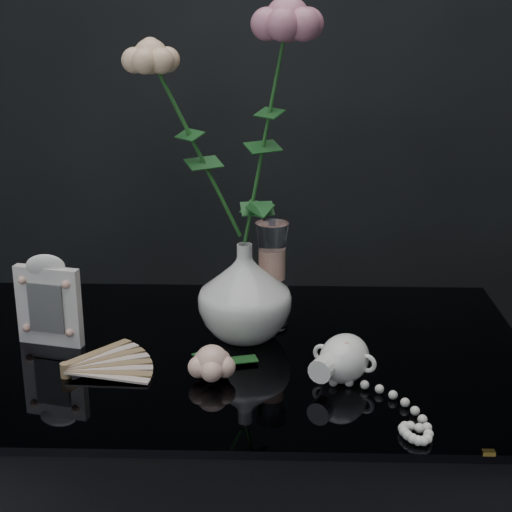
# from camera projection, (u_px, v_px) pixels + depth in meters

# --- Properties ---
(vase) EXTENTS (0.18, 0.18, 0.16)m
(vase) POSITION_uv_depth(u_px,v_px,m) (245.00, 291.00, 1.24)
(vase) COLOR silver
(vase) RESTS_ON table
(wine_glass) EXTENTS (0.06, 0.06, 0.18)m
(wine_glass) POSITION_uv_depth(u_px,v_px,m) (272.00, 276.00, 1.28)
(wine_glass) COLOR white
(wine_glass) RESTS_ON table
(picture_frame) EXTENTS (0.13, 0.11, 0.15)m
(picture_frame) POSITION_uv_depth(u_px,v_px,m) (48.00, 300.00, 1.22)
(picture_frame) COLOR silver
(picture_frame) RESTS_ON table
(paper_fan) EXTENTS (0.30, 0.26, 0.03)m
(paper_fan) POSITION_uv_depth(u_px,v_px,m) (65.00, 369.00, 1.13)
(paper_fan) COLOR beige
(paper_fan) RESTS_ON table
(loose_rose) EXTENTS (0.15, 0.17, 0.05)m
(loose_rose) POSITION_uv_depth(u_px,v_px,m) (212.00, 362.00, 1.12)
(loose_rose) COLOR #FBBAA2
(loose_rose) RESTS_ON table
(pearl_jar) EXTENTS (0.32, 0.33, 0.07)m
(pearl_jar) POSITION_uv_depth(u_px,v_px,m) (344.00, 356.00, 1.11)
(pearl_jar) COLOR white
(pearl_jar) RESTS_ON table
(roses) EXTENTS (0.28, 0.11, 0.42)m
(roses) POSITION_uv_depth(u_px,v_px,m) (234.00, 118.00, 1.16)
(roses) COLOR #EFBD92
(roses) RESTS_ON vase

